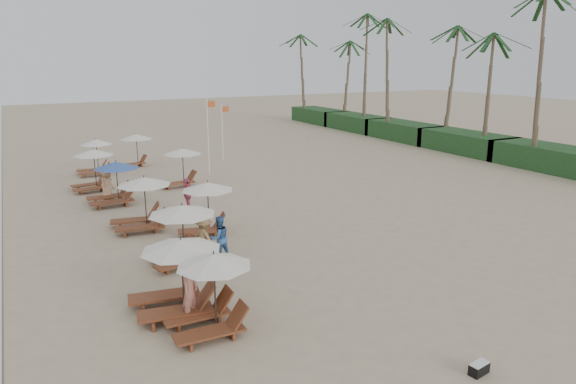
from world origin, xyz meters
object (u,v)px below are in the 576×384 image
lounger_station_0 (207,295)px  beachgoer_far_b (107,184)px  lounger_station_3 (140,205)px  beachgoer_mid_a (219,238)px  inland_station_1 (180,164)px  beachgoer_far_a (187,195)px  lounger_station_6 (94,158)px  lounger_station_1 (173,278)px  beachgoer_mid_b (204,238)px  lounger_station_4 (112,185)px  duffel_bag (479,368)px  inland_station_2 (135,145)px  lounger_station_2 (179,231)px  flag_pole_near (208,133)px  inland_station_0 (205,203)px  lounger_station_5 (91,170)px  beachgoer_near (190,292)px

lounger_station_0 → beachgoer_far_b: bearing=90.2°
lounger_station_0 → lounger_station_3: lounger_station_3 is taller
lounger_station_3 → beachgoer_mid_a: lounger_station_3 is taller
lounger_station_0 → inland_station_1: (4.31, 16.81, 0.27)m
beachgoer_far_b → lounger_station_3: bearing=-127.5°
beachgoer_far_a → lounger_station_6: bearing=-163.0°
inland_station_1 → beachgoer_far_b: (-4.37, -1.17, -0.49)m
lounger_station_1 → beachgoer_mid_b: 4.20m
lounger_station_4 → beachgoer_mid_b: lounger_station_4 is taller
lounger_station_4 → duffel_bag: lounger_station_4 is taller
lounger_station_6 → inland_station_2: (2.98, 1.59, 0.39)m
beachgoer_far_a → beachgoer_far_b: bearing=-139.1°
lounger_station_1 → lounger_station_2: bearing=71.1°
beachgoer_mid_a → flag_pole_near: 15.23m
inland_station_0 → lounger_station_3: bearing=140.3°
inland_station_1 → beachgoer_mid_a: 12.11m
lounger_station_2 → flag_pole_near: (6.22, 14.10, 1.44)m
inland_station_0 → lounger_station_0: bearing=-108.9°
lounger_station_4 → beachgoer_far_b: (-0.12, 0.94, -0.18)m
lounger_station_0 → inland_station_2: lounger_station_0 is taller
inland_station_0 → duffel_bag: 13.20m
inland_station_1 → beachgoer_mid_b: inland_station_1 is taller
flag_pole_near → lounger_station_0: bearing=-109.9°
lounger_station_5 → lounger_station_4: bearing=-81.9°
inland_station_1 → inland_station_2: same height
lounger_station_2 → beachgoer_mid_a: (1.46, -0.24, -0.43)m
beachgoer_near → beachgoer_mid_b: beachgoer_near is taller
inland_station_1 → beachgoer_mid_a: inland_station_1 is taller
beachgoer_mid_b → flag_pole_near: bearing=-45.1°
beachgoer_mid_b → beachgoer_far_b: 10.65m
lounger_station_2 → lounger_station_3: bearing=94.3°
inland_station_2 → beachgoer_mid_a: bearing=-93.2°
lounger_station_2 → duffel_bag: 11.07m
beachgoer_far_b → duffel_bag: size_ratio=3.08×
inland_station_2 → beachgoer_far_b: inland_station_2 is taller
lounger_station_3 → inland_station_1: 7.97m
lounger_station_1 → beachgoer_far_b: bearing=88.3°
beachgoer_mid_b → lounger_station_0: bearing=137.0°
beachgoer_near → beachgoer_mid_a: beachgoer_near is taller
beachgoer_mid_a → beachgoer_far_b: size_ratio=0.98×
inland_station_1 → beachgoer_mid_b: bearing=-102.5°
inland_station_1 → beachgoer_mid_b: size_ratio=1.66×
lounger_station_1 → beachgoer_mid_a: 4.28m
lounger_station_2 → beachgoer_far_a: (2.34, 6.50, -0.44)m
lounger_station_2 → inland_station_0: bearing=54.8°
lounger_station_0 → beachgoer_mid_a: bearing=65.8°
lounger_station_5 → inland_station_1: lounger_station_5 is taller
inland_station_2 → beachgoer_near: inland_station_2 is taller
lounger_station_5 → beachgoer_near: lounger_station_5 is taller
beachgoer_near → beachgoer_mid_a: 4.74m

